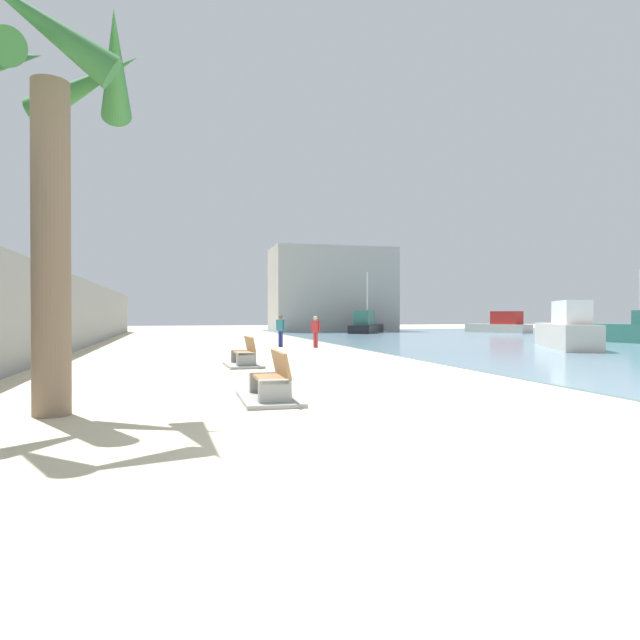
{
  "coord_description": "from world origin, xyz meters",
  "views": [
    {
      "loc": [
        -2.73,
        -7.37,
        1.7
      ],
      "look_at": [
        2.08,
        10.89,
        1.51
      ],
      "focal_mm": 31.26,
      "sensor_mm": 36.0,
      "label": 1
    }
  ],
  "objects_px": {
    "palm_tree": "(49,129)",
    "boat_outer": "(501,325)",
    "bench_far": "(244,359)",
    "boat_far_left": "(567,331)",
    "bench_near": "(270,389)",
    "person_walking": "(281,328)",
    "boat_nearest": "(366,325)",
    "person_standing": "(316,329)"
  },
  "relations": [
    {
      "from": "boat_far_left",
      "to": "bench_far",
      "type": "bearing_deg",
      "value": -162.83
    },
    {
      "from": "person_standing",
      "to": "bench_near",
      "type": "bearing_deg",
      "value": -107.21
    },
    {
      "from": "bench_far",
      "to": "boat_nearest",
      "type": "bearing_deg",
      "value": 63.53
    },
    {
      "from": "person_standing",
      "to": "bench_far",
      "type": "bearing_deg",
      "value": -117.36
    },
    {
      "from": "person_standing",
      "to": "boat_nearest",
      "type": "height_order",
      "value": "boat_nearest"
    },
    {
      "from": "boat_nearest",
      "to": "person_standing",
      "type": "bearing_deg",
      "value": -116.05
    },
    {
      "from": "bench_near",
      "to": "person_standing",
      "type": "height_order",
      "value": "person_standing"
    },
    {
      "from": "bench_near",
      "to": "boat_outer",
      "type": "xyz_separation_m",
      "value": [
        26.99,
        34.02,
        0.5
      ]
    },
    {
      "from": "boat_outer",
      "to": "boat_far_left",
      "type": "distance_m",
      "value": 23.81
    },
    {
      "from": "palm_tree",
      "to": "person_standing",
      "type": "xyz_separation_m",
      "value": [
        9.0,
        17.27,
        -3.86
      ]
    },
    {
      "from": "bench_near",
      "to": "person_walking",
      "type": "relative_size",
      "value": 1.25
    },
    {
      "from": "boat_nearest",
      "to": "boat_far_left",
      "type": "distance_m",
      "value": 24.09
    },
    {
      "from": "bench_far",
      "to": "person_walking",
      "type": "height_order",
      "value": "person_walking"
    },
    {
      "from": "person_walking",
      "to": "boat_far_left",
      "type": "relative_size",
      "value": 0.23
    },
    {
      "from": "bench_near",
      "to": "boat_far_left",
      "type": "xyz_separation_m",
      "value": [
        16.82,
        12.49,
        0.66
      ]
    },
    {
      "from": "bench_far",
      "to": "boat_far_left",
      "type": "distance_m",
      "value": 17.23
    },
    {
      "from": "bench_near",
      "to": "boat_nearest",
      "type": "relative_size",
      "value": 0.32
    },
    {
      "from": "bench_near",
      "to": "boat_nearest",
      "type": "distance_m",
      "value": 39.41
    },
    {
      "from": "boat_outer",
      "to": "bench_far",
      "type": "bearing_deg",
      "value": -134.99
    },
    {
      "from": "bench_far",
      "to": "person_standing",
      "type": "height_order",
      "value": "person_standing"
    },
    {
      "from": "palm_tree",
      "to": "bench_far",
      "type": "distance_m",
      "value": 10.17
    },
    {
      "from": "person_walking",
      "to": "person_standing",
      "type": "bearing_deg",
      "value": -32.37
    },
    {
      "from": "bench_near",
      "to": "boat_nearest",
      "type": "xyz_separation_m",
      "value": [
        14.86,
        36.5,
        0.53
      ]
    },
    {
      "from": "palm_tree",
      "to": "bench_far",
      "type": "height_order",
      "value": "palm_tree"
    },
    {
      "from": "bench_far",
      "to": "boat_nearest",
      "type": "xyz_separation_m",
      "value": [
        14.48,
        29.09,
        0.53
      ]
    },
    {
      "from": "palm_tree",
      "to": "person_standing",
      "type": "distance_m",
      "value": 19.85
    },
    {
      "from": "palm_tree",
      "to": "boat_nearest",
      "type": "xyz_separation_m",
      "value": [
        18.71,
        37.13,
        -4.04
      ]
    },
    {
      "from": "person_walking",
      "to": "boat_far_left",
      "type": "xyz_separation_m",
      "value": [
        13.29,
        -5.17,
        -0.09
      ]
    },
    {
      "from": "person_walking",
      "to": "boat_outer",
      "type": "relative_size",
      "value": 0.27
    },
    {
      "from": "person_walking",
      "to": "person_standing",
      "type": "distance_m",
      "value": 1.92
    },
    {
      "from": "bench_far",
      "to": "person_walking",
      "type": "bearing_deg",
      "value": 72.89
    },
    {
      "from": "palm_tree",
      "to": "boat_far_left",
      "type": "relative_size",
      "value": 0.95
    },
    {
      "from": "person_standing",
      "to": "boat_far_left",
      "type": "height_order",
      "value": "boat_far_left"
    },
    {
      "from": "bench_far",
      "to": "person_standing",
      "type": "bearing_deg",
      "value": 62.64
    },
    {
      "from": "person_walking",
      "to": "boat_outer",
      "type": "distance_m",
      "value": 28.6
    },
    {
      "from": "bench_near",
      "to": "boat_far_left",
      "type": "height_order",
      "value": "boat_far_left"
    },
    {
      "from": "person_walking",
      "to": "person_standing",
      "type": "height_order",
      "value": "person_walking"
    },
    {
      "from": "boat_outer",
      "to": "boat_nearest",
      "type": "height_order",
      "value": "boat_nearest"
    },
    {
      "from": "palm_tree",
      "to": "boat_outer",
      "type": "relative_size",
      "value": 1.12
    },
    {
      "from": "boat_nearest",
      "to": "palm_tree",
      "type": "bearing_deg",
      "value": -116.74
    },
    {
      "from": "bench_far",
      "to": "palm_tree",
      "type": "bearing_deg",
      "value": -117.73
    },
    {
      "from": "bench_far",
      "to": "person_walking",
      "type": "distance_m",
      "value": 10.76
    }
  ]
}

